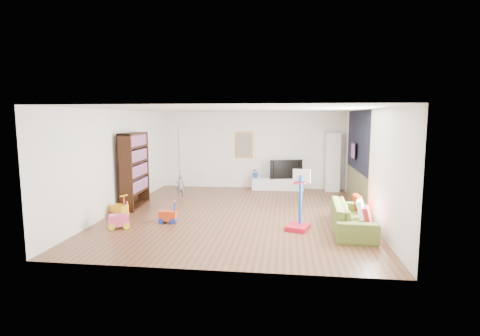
# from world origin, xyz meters

# --- Properties ---
(floor) EXTENTS (6.50, 7.50, 0.00)m
(floor) POSITION_xyz_m (0.00, 0.00, 0.00)
(floor) COLOR brown
(floor) RESTS_ON ground
(ceiling) EXTENTS (6.50, 7.50, 0.00)m
(ceiling) POSITION_xyz_m (0.00, 0.00, 2.70)
(ceiling) COLOR white
(ceiling) RESTS_ON ground
(wall_back) EXTENTS (6.50, 0.00, 2.70)m
(wall_back) POSITION_xyz_m (0.00, 3.75, 1.35)
(wall_back) COLOR white
(wall_back) RESTS_ON ground
(wall_front) EXTENTS (6.50, 0.00, 2.70)m
(wall_front) POSITION_xyz_m (0.00, -3.75, 1.35)
(wall_front) COLOR silver
(wall_front) RESTS_ON ground
(wall_left) EXTENTS (0.00, 7.50, 2.70)m
(wall_left) POSITION_xyz_m (-3.25, 0.00, 1.35)
(wall_left) COLOR white
(wall_left) RESTS_ON ground
(wall_right) EXTENTS (0.00, 7.50, 2.70)m
(wall_right) POSITION_xyz_m (3.25, 0.00, 1.35)
(wall_right) COLOR silver
(wall_right) RESTS_ON ground
(navy_accent) EXTENTS (0.01, 3.20, 1.70)m
(navy_accent) POSITION_xyz_m (3.23, 1.40, 1.85)
(navy_accent) COLOR black
(navy_accent) RESTS_ON wall_right
(olive_wainscot) EXTENTS (0.01, 3.20, 1.00)m
(olive_wainscot) POSITION_xyz_m (3.23, 1.40, 0.50)
(olive_wainscot) COLOR brown
(olive_wainscot) RESTS_ON wall_right
(doorway) EXTENTS (1.45, 0.06, 2.10)m
(doorway) POSITION_xyz_m (-1.90, 3.71, 1.05)
(doorway) COLOR white
(doorway) RESTS_ON ground
(painting_back) EXTENTS (0.62, 0.06, 0.92)m
(painting_back) POSITION_xyz_m (-0.25, 3.71, 1.55)
(painting_back) COLOR gold
(painting_back) RESTS_ON wall_back
(artwork_right) EXTENTS (0.04, 0.56, 0.46)m
(artwork_right) POSITION_xyz_m (3.17, 1.60, 1.55)
(artwork_right) COLOR #7F3F8C
(artwork_right) RESTS_ON wall_right
(media_console) EXTENTS (1.79, 0.49, 0.42)m
(media_console) POSITION_xyz_m (0.96, 3.42, 0.21)
(media_console) COLOR silver
(media_console) RESTS_ON ground
(tall_cabinet) EXTENTS (0.47, 0.47, 2.00)m
(tall_cabinet) POSITION_xyz_m (2.81, 3.47, 1.00)
(tall_cabinet) COLOR white
(tall_cabinet) RESTS_ON ground
(bookshelf) EXTENTS (0.45, 1.45, 2.09)m
(bookshelf) POSITION_xyz_m (-2.98, 0.40, 1.04)
(bookshelf) COLOR black
(bookshelf) RESTS_ON ground
(sofa) EXTENTS (0.94, 2.15, 0.61)m
(sofa) POSITION_xyz_m (2.71, -1.20, 0.31)
(sofa) COLOR #5C6E2A
(sofa) RESTS_ON ground
(basketball_hoop) EXTENTS (0.61, 0.68, 1.35)m
(basketball_hoop) POSITION_xyz_m (1.52, -1.26, 0.67)
(basketball_hoop) COLOR #B00C23
(basketball_hoop) RESTS_ON ground
(ride_on_yellow) EXTENTS (0.50, 0.41, 0.57)m
(ride_on_yellow) POSITION_xyz_m (-2.95, -0.70, 0.28)
(ride_on_yellow) COLOR orange
(ride_on_yellow) RESTS_ON ground
(ride_on_orange) EXTENTS (0.41, 0.26, 0.54)m
(ride_on_orange) POSITION_xyz_m (-1.55, -1.09, 0.27)
(ride_on_orange) COLOR red
(ride_on_orange) RESTS_ON ground
(ride_on_pink) EXTENTS (0.51, 0.42, 0.59)m
(ride_on_pink) POSITION_xyz_m (-2.51, -1.67, 0.29)
(ride_on_pink) COLOR #F64D85
(ride_on_pink) RESTS_ON ground
(child) EXTENTS (0.32, 0.28, 0.73)m
(child) POSITION_xyz_m (-2.08, 1.81, 0.36)
(child) COLOR slate
(child) RESTS_ON ground
(tv) EXTENTS (1.13, 0.48, 0.66)m
(tv) POSITION_xyz_m (1.21, 3.42, 0.74)
(tv) COLOR black
(tv) RESTS_ON media_console
(vase_plant) EXTENTS (0.39, 0.36, 0.36)m
(vase_plant) POSITION_xyz_m (0.19, 3.45, 0.59)
(vase_plant) COLOR #1E4997
(vase_plant) RESTS_ON media_console
(pillow_left) EXTENTS (0.20, 0.40, 0.38)m
(pillow_left) POSITION_xyz_m (2.90, -1.77, 0.49)
(pillow_left) COLOR #B41F28
(pillow_left) RESTS_ON sofa
(pillow_center) EXTENTS (0.20, 0.42, 0.41)m
(pillow_center) POSITION_xyz_m (2.89, -1.20, 0.49)
(pillow_center) COLOR silver
(pillow_center) RESTS_ON sofa
(pillow_right) EXTENTS (0.16, 0.42, 0.41)m
(pillow_right) POSITION_xyz_m (2.95, -0.62, 0.49)
(pillow_right) COLOR #C51900
(pillow_right) RESTS_ON sofa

